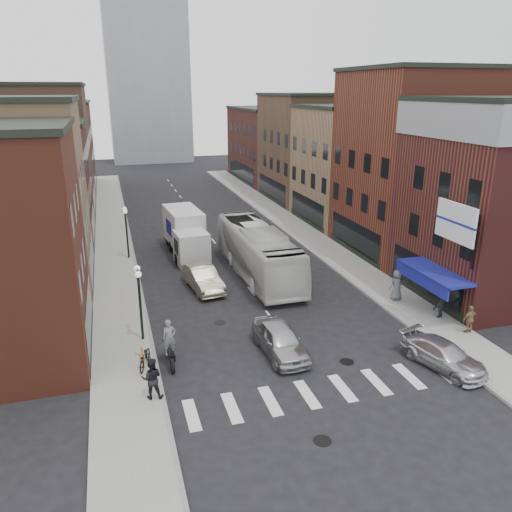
% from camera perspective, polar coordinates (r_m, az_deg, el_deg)
% --- Properties ---
extents(ground, '(160.00, 160.00, 0.00)m').
position_cam_1_polar(ground, '(25.40, 5.19, -11.51)').
color(ground, black).
rests_on(ground, ground).
extents(sidewalk_left, '(3.00, 74.00, 0.15)m').
position_cam_1_polar(sidewalk_left, '(44.18, -16.00, 1.20)').
color(sidewalk_left, gray).
rests_on(sidewalk_left, ground).
extents(sidewalk_right, '(3.00, 74.00, 0.15)m').
position_cam_1_polar(sidewalk_right, '(47.30, 5.00, 2.99)').
color(sidewalk_right, gray).
rests_on(sidewalk_right, ground).
extents(curb_left, '(0.20, 74.00, 0.16)m').
position_cam_1_polar(curb_left, '(44.22, -14.06, 1.29)').
color(curb_left, gray).
rests_on(curb_left, ground).
extents(curb_right, '(0.20, 74.00, 0.16)m').
position_cam_1_polar(curb_right, '(46.81, 3.28, 2.77)').
color(curb_right, gray).
rests_on(curb_right, ground).
extents(crosswalk_stripes, '(12.00, 2.20, 0.01)m').
position_cam_1_polar(crosswalk_stripes, '(23.07, 8.01, -15.03)').
color(crosswalk_stripes, silver).
rests_on(crosswalk_stripes, ground).
extents(bldg_left_mid_a, '(10.30, 10.20, 12.30)m').
position_cam_1_polar(bldg_left_mid_a, '(35.57, -27.10, 5.92)').
color(bldg_left_mid_a, '#A47F5A').
rests_on(bldg_left_mid_a, ground).
extents(bldg_left_mid_b, '(10.30, 10.20, 10.30)m').
position_cam_1_polar(bldg_left_mid_b, '(45.46, -24.88, 7.28)').
color(bldg_left_mid_b, '#4E1D1B').
rests_on(bldg_left_mid_b, ground).
extents(bldg_left_far_a, '(10.30, 12.20, 13.30)m').
position_cam_1_polar(bldg_left_far_a, '(56.06, -23.68, 10.83)').
color(bldg_left_far_a, brown).
rests_on(bldg_left_far_a, ground).
extents(bldg_left_far_b, '(10.30, 16.20, 11.30)m').
position_cam_1_polar(bldg_left_far_b, '(70.01, -22.36, 11.40)').
color(bldg_left_far_b, '#5F291B').
rests_on(bldg_left_far_b, ground).
extents(bldg_right_corner, '(10.30, 9.20, 12.30)m').
position_cam_1_polar(bldg_right_corner, '(34.75, 26.33, 5.77)').
color(bldg_right_corner, '#4E1D1B').
rests_on(bldg_right_corner, ground).
extents(bldg_right_mid_a, '(10.30, 10.20, 14.30)m').
position_cam_1_polar(bldg_right_mid_a, '(41.92, 17.81, 10.07)').
color(bldg_right_mid_a, '#5F291B').
rests_on(bldg_right_mid_a, ground).
extents(bldg_right_mid_b, '(10.30, 10.20, 11.30)m').
position_cam_1_polar(bldg_right_mid_b, '(50.63, 11.31, 10.19)').
color(bldg_right_mid_b, '#A47F5A').
rests_on(bldg_right_mid_b, ground).
extents(bldg_right_far_a, '(10.30, 12.20, 12.30)m').
position_cam_1_polar(bldg_right_far_a, '(60.44, 6.44, 12.20)').
color(bldg_right_far_a, brown).
rests_on(bldg_right_far_a, ground).
extents(bldg_right_far_b, '(10.30, 16.20, 10.30)m').
position_cam_1_polar(bldg_right_far_b, '(73.57, 2.10, 12.63)').
color(bldg_right_far_b, '#4E1D1B').
rests_on(bldg_right_far_b, ground).
extents(awning_blue, '(1.80, 5.00, 0.78)m').
position_cam_1_polar(awning_blue, '(30.38, 19.41, -1.90)').
color(awning_blue, navy).
rests_on(awning_blue, ground).
extents(billboard_sign, '(1.52, 3.00, 3.70)m').
position_cam_1_polar(billboard_sign, '(27.68, 21.97, 3.47)').
color(billboard_sign, black).
rests_on(billboard_sign, ground).
extents(distant_tower, '(14.00, 14.00, 50.00)m').
position_cam_1_polar(distant_tower, '(99.47, -12.85, 25.22)').
color(distant_tower, '#9399A0').
rests_on(distant_tower, ground).
extents(streetlamp_near, '(0.32, 1.22, 4.11)m').
position_cam_1_polar(streetlamp_near, '(26.25, -13.21, -3.85)').
color(streetlamp_near, black).
rests_on(streetlamp_near, ground).
extents(streetlamp_far, '(0.32, 1.22, 4.11)m').
position_cam_1_polar(streetlamp_far, '(39.58, -14.64, 3.62)').
color(streetlamp_far, black).
rests_on(streetlamp_far, ground).
extents(bike_rack, '(0.08, 0.68, 0.80)m').
position_cam_1_polar(bike_rack, '(24.82, -12.83, -11.25)').
color(bike_rack, '#D8590C').
rests_on(bike_rack, sidewalk_left).
extents(box_truck, '(2.84, 8.13, 3.47)m').
position_cam_1_polar(box_truck, '(40.38, -8.02, 2.57)').
color(box_truck, silver).
rests_on(box_truck, ground).
extents(motorcycle_rider, '(0.68, 2.32, 2.37)m').
position_cam_1_polar(motorcycle_rider, '(24.56, -9.84, -9.89)').
color(motorcycle_rider, black).
rests_on(motorcycle_rider, ground).
extents(transit_bus, '(3.08, 12.62, 3.51)m').
position_cam_1_polar(transit_bus, '(35.40, 0.21, 0.54)').
color(transit_bus, silver).
rests_on(transit_bus, ground).
extents(sedan_left_near, '(2.03, 4.60, 1.54)m').
position_cam_1_polar(sedan_left_near, '(25.33, 2.78, -9.55)').
color(sedan_left_near, '#AEAEB2').
rests_on(sedan_left_near, ground).
extents(sedan_left_far, '(2.26, 4.88, 1.55)m').
position_cam_1_polar(sedan_left_far, '(33.29, -6.10, -2.55)').
color(sedan_left_far, '#B9B496').
rests_on(sedan_left_far, ground).
extents(curb_car, '(2.88, 4.68, 1.27)m').
position_cam_1_polar(curb_car, '(25.86, 20.64, -10.55)').
color(curb_car, silver).
rests_on(curb_car, ground).
extents(parked_bicycle, '(1.15, 1.92, 0.95)m').
position_cam_1_polar(parked_bicycle, '(24.65, -12.57, -11.25)').
color(parked_bicycle, black).
rests_on(parked_bicycle, sidewalk_left).
extents(ped_left_solo, '(0.98, 0.68, 1.85)m').
position_cam_1_polar(ped_left_solo, '(22.14, -11.82, -13.53)').
color(ped_left_solo, black).
rests_on(ped_left_solo, sidewalk_left).
extents(ped_right_a, '(1.16, 0.81, 1.64)m').
position_cam_1_polar(ped_right_a, '(30.68, 20.31, -5.15)').
color(ped_right_a, black).
rests_on(ped_right_a, sidewalk_right).
extents(ped_right_b, '(0.95, 0.52, 1.58)m').
position_cam_1_polar(ped_right_b, '(29.39, 23.28, -6.65)').
color(ped_right_b, olive).
rests_on(ped_right_b, sidewalk_right).
extents(ped_right_c, '(0.99, 0.68, 1.94)m').
position_cam_1_polar(ped_right_c, '(32.26, 15.78, -3.21)').
color(ped_right_c, '#56595D').
rests_on(ped_right_c, sidewalk_right).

